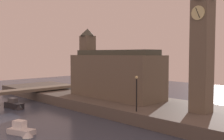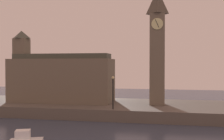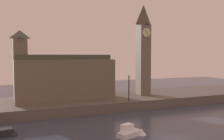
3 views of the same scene
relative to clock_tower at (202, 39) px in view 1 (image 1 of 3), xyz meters
name	(u,v)px [view 1 (image 1 of 3)]	position (x,y,z in m)	size (l,w,h in m)	color
far_embankment	(149,109)	(-7.67, 0.01, -9.30)	(70.00, 12.00, 1.50)	#5B544C
clock_tower	(202,39)	(0.00, 0.00, 0.00)	(2.31, 2.35, 16.52)	#6B6051
parliament_hall	(113,74)	(-15.05, 0.46, -4.87)	(15.80, 5.82, 11.14)	#6B6051
streetlamp	(137,90)	(-5.51, -5.09, -5.94)	(0.36, 0.36, 4.23)	black
boat_barge_dark	(15,105)	(-24.36, -11.45, -9.52)	(4.16, 1.83, 1.50)	#232328
boat_ferry_white	(22,130)	(-10.96, -16.72, -9.60)	(3.70, 2.15, 1.43)	silver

